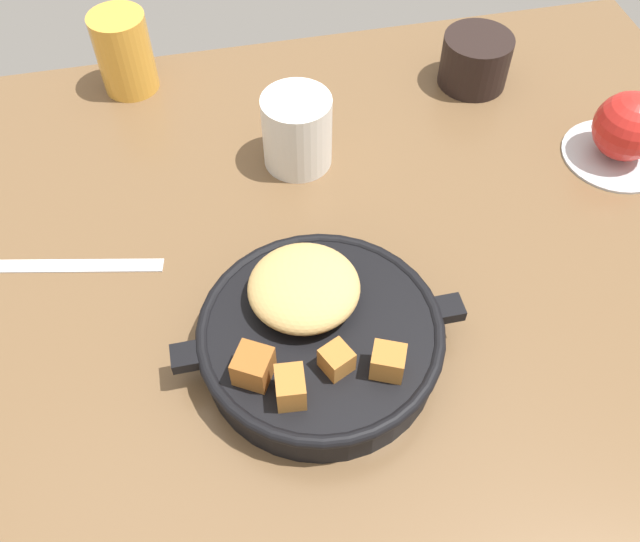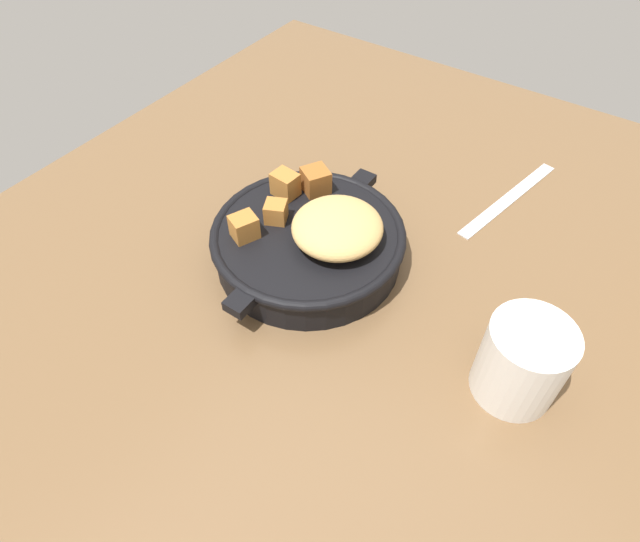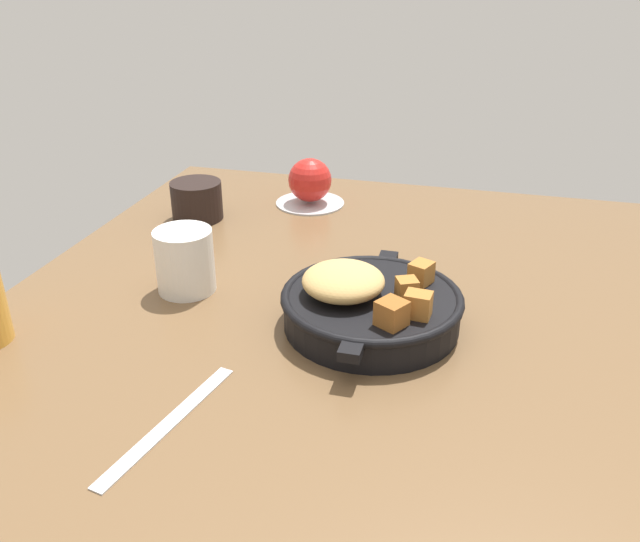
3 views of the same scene
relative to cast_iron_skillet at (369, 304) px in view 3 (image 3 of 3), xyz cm
name	(u,v)px [view 3 (image 3 of 3)]	position (x,y,z in cm)	size (l,w,h in cm)	color
ground_plane	(338,324)	(1.36, 4.12, -4.27)	(106.51, 89.85, 2.40)	brown
cast_iron_skillet	(369,304)	(0.00, 0.00, 0.00)	(26.42, 22.13, 7.88)	black
saucer_plate	(310,202)	(39.31, 18.37, -2.77)	(12.34, 12.34, 0.60)	#B7BABF
red_apple	(310,180)	(39.31, 18.37, 1.40)	(7.75, 7.75, 7.75)	red
butter_knife	(169,422)	(-23.26, 15.27, -2.89)	(20.23, 1.60, 0.36)	silver
coffee_mug_dark	(197,200)	(27.60, 35.03, 0.16)	(8.60, 8.60, 6.46)	black
ceramic_mug_white	(185,261)	(3.11, 25.59, 1.24)	(7.78, 7.78, 8.62)	silver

